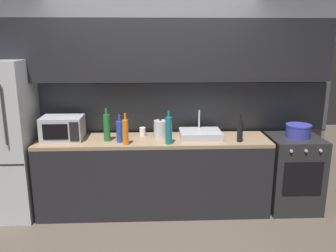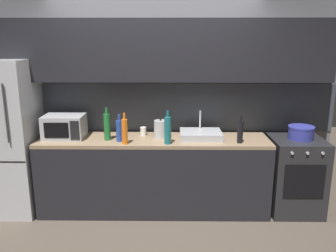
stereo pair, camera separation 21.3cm
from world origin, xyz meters
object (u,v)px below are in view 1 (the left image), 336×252
(wine_bottle_green, at_px, (107,127))
(cooking_pot, at_px, (298,131))
(wine_bottle_teal, at_px, (169,130))
(kettle, at_px, (160,129))
(wine_bottle_dark, at_px, (240,131))
(refrigerator, at_px, (3,140))
(oven_range, at_px, (292,173))
(mug_white, at_px, (143,132))
(microwave, at_px, (63,128))
(wine_bottle_blue, at_px, (120,131))
(wine_bottle_orange, at_px, (125,132))

(wine_bottle_green, xyz_separation_m, cooking_pot, (2.23, 0.06, -0.08))
(wine_bottle_teal, distance_m, cooking_pot, 1.56)
(cooking_pot, bearing_deg, wine_bottle_green, -178.37)
(kettle, bearing_deg, wine_bottle_dark, -12.52)
(refrigerator, relative_size, oven_range, 2.01)
(mug_white, bearing_deg, refrigerator, -174.93)
(microwave, distance_m, wine_bottle_dark, 2.02)
(wine_bottle_teal, xyz_separation_m, wine_bottle_dark, (0.80, 0.05, -0.03))
(wine_bottle_blue, height_order, wine_bottle_green, wine_bottle_green)
(refrigerator, relative_size, wine_bottle_dark, 5.83)
(wine_bottle_blue, bearing_deg, wine_bottle_green, 161.20)
(wine_bottle_dark, distance_m, mug_white, 1.15)
(wine_bottle_orange, distance_m, wine_bottle_green, 0.27)
(refrigerator, bearing_deg, oven_range, -0.02)
(wine_bottle_teal, distance_m, wine_bottle_orange, 0.47)
(wine_bottle_teal, distance_m, wine_bottle_dark, 0.81)
(microwave, xyz_separation_m, mug_white, (0.91, 0.12, -0.09))
(refrigerator, relative_size, microwave, 3.94)
(oven_range, bearing_deg, wine_bottle_blue, -176.87)
(mug_white, bearing_deg, cooking_pot, -4.38)
(microwave, distance_m, wine_bottle_blue, 0.68)
(mug_white, bearing_deg, wine_bottle_teal, -49.63)
(microwave, relative_size, wine_bottle_dark, 1.48)
(wine_bottle_teal, distance_m, mug_white, 0.47)
(microwave, bearing_deg, mug_white, 7.68)
(wine_bottle_orange, xyz_separation_m, mug_white, (0.17, 0.36, -0.10))
(refrigerator, xyz_separation_m, wine_bottle_green, (1.19, -0.06, 0.15))
(kettle, relative_size, mug_white, 2.33)
(microwave, xyz_separation_m, wine_bottle_green, (0.51, -0.08, 0.02))
(oven_range, relative_size, wine_bottle_green, 2.39)
(wine_bottle_green, bearing_deg, microwave, 170.95)
(refrigerator, xyz_separation_m, microwave, (0.68, 0.02, 0.13))
(cooking_pot, bearing_deg, wine_bottle_blue, -176.87)
(wine_bottle_blue, xyz_separation_m, wine_bottle_orange, (0.07, -0.11, 0.02))
(kettle, bearing_deg, refrigerator, -178.86)
(oven_range, relative_size, kettle, 3.91)
(kettle, relative_size, wine_bottle_blue, 0.74)
(refrigerator, distance_m, mug_white, 1.60)
(kettle, bearing_deg, wine_bottle_orange, -146.32)
(wine_bottle_blue, bearing_deg, wine_bottle_orange, -56.18)
(mug_white, bearing_deg, microwave, -172.32)
(kettle, relative_size, wine_bottle_orange, 0.66)
(oven_range, height_order, wine_bottle_dark, wine_bottle_dark)
(microwave, height_order, cooking_pot, microwave)
(kettle, xyz_separation_m, wine_bottle_teal, (0.09, -0.25, 0.05))
(oven_range, xyz_separation_m, wine_bottle_green, (-2.21, -0.06, 0.61))
(wine_bottle_blue, relative_size, wine_bottle_orange, 0.89)
(wine_bottle_blue, distance_m, wine_bottle_green, 0.16)
(wine_bottle_orange, bearing_deg, microwave, 161.88)
(refrigerator, relative_size, cooking_pot, 6.16)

